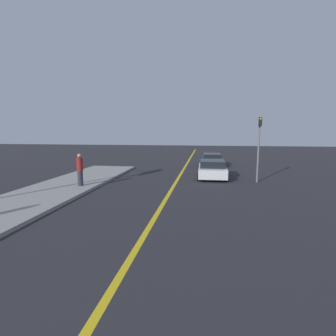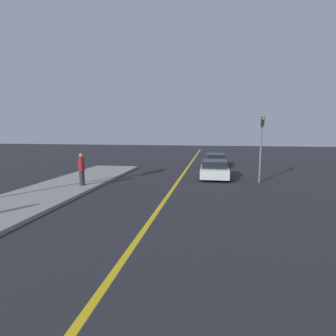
{
  "view_description": "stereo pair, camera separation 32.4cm",
  "coord_description": "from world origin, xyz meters",
  "px_view_note": "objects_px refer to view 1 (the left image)",
  "views": [
    {
      "loc": [
        1.9,
        2.22,
        3.3
      ],
      "look_at": [
        0.04,
        14.84,
        1.46
      ],
      "focal_mm": 28.0,
      "sensor_mm": 36.0,
      "label": 1
    },
    {
      "loc": [
        2.22,
        2.27,
        3.3
      ],
      "look_at": [
        0.04,
        14.84,
        1.46
      ],
      "focal_mm": 28.0,
      "sensor_mm": 36.0,
      "label": 2
    }
  ],
  "objects_px": {
    "car_ahead_center": "(212,160)",
    "pedestrian_far_standing": "(80,170)",
    "car_near_right_lane": "(212,169)",
    "traffic_light": "(259,143)"
  },
  "relations": [
    {
      "from": "car_ahead_center",
      "to": "pedestrian_far_standing",
      "type": "height_order",
      "value": "pedestrian_far_standing"
    },
    {
      "from": "car_near_right_lane",
      "to": "pedestrian_far_standing",
      "type": "xyz_separation_m",
      "value": [
        -7.53,
        -4.52,
        0.47
      ]
    },
    {
      "from": "car_ahead_center",
      "to": "pedestrian_far_standing",
      "type": "xyz_separation_m",
      "value": [
        -7.63,
        -11.13,
        0.52
      ]
    },
    {
      "from": "car_ahead_center",
      "to": "pedestrian_far_standing",
      "type": "relative_size",
      "value": 2.26
    },
    {
      "from": "car_near_right_lane",
      "to": "car_ahead_center",
      "type": "distance_m",
      "value": 6.62
    },
    {
      "from": "traffic_light",
      "to": "pedestrian_far_standing",
      "type": "bearing_deg",
      "value": -162.42
    },
    {
      "from": "pedestrian_far_standing",
      "to": "traffic_light",
      "type": "distance_m",
      "value": 10.95
    },
    {
      "from": "car_ahead_center",
      "to": "pedestrian_far_standing",
      "type": "bearing_deg",
      "value": -127.01
    },
    {
      "from": "car_near_right_lane",
      "to": "traffic_light",
      "type": "distance_m",
      "value": 3.62
    },
    {
      "from": "pedestrian_far_standing",
      "to": "traffic_light",
      "type": "relative_size",
      "value": 0.45
    }
  ]
}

